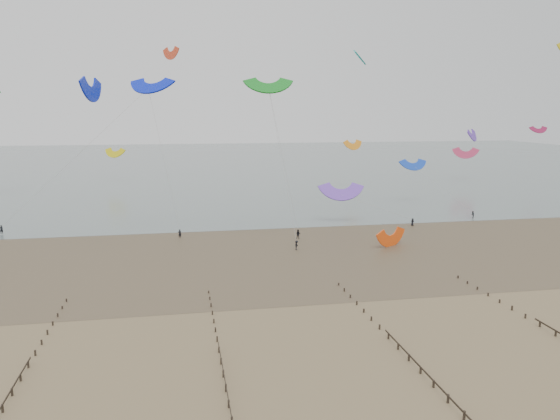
{
  "coord_description": "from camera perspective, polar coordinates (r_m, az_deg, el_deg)",
  "views": [
    {
      "loc": [
        -17.41,
        -58.04,
        23.95
      ],
      "look_at": [
        -1.33,
        28.0,
        8.0
      ],
      "focal_mm": 35.0,
      "sensor_mm": 36.0,
      "label": 1
    }
  ],
  "objects": [
    {
      "name": "kites_airborne",
      "position": [
        147.35,
        -3.39,
        9.1
      ],
      "size": [
        207.78,
        113.21,
        42.33
      ],
      "color": "#12801D",
      "rests_on": "ground"
    },
    {
      "name": "groynes",
      "position": [
        50.3,
        16.87,
        -17.97
      ],
      "size": [
        72.16,
        50.16,
        1.0
      ],
      "color": "black",
      "rests_on": "ground"
    },
    {
      "name": "kitesurfers",
      "position": [
        117.47,
        11.99,
        -1.24
      ],
      "size": [
        130.67,
        29.8,
        1.8
      ],
      "color": "black",
      "rests_on": "ground"
    },
    {
      "name": "grounded_kite",
      "position": [
        100.15,
        11.51,
        -3.72
      ],
      "size": [
        8.0,
        7.46,
        3.51
      ],
      "primitive_type": null,
      "rotation": [
        1.54,
        0.0,
        0.51
      ],
      "color": "#F44C0F",
      "rests_on": "ground"
    },
    {
      "name": "ground",
      "position": [
        65.16,
        5.79,
        -11.29
      ],
      "size": [
        500.0,
        500.0,
        0.0
      ],
      "primitive_type": "plane",
      "color": "brown",
      "rests_on": "ground"
    },
    {
      "name": "sea_and_shore",
      "position": [
        96.42,
        -2.31,
        -4.06
      ],
      "size": [
        500.0,
        665.0,
        0.03
      ],
      "color": "#475654",
      "rests_on": "ground"
    },
    {
      "name": "kitesurfer_lead",
      "position": [
        105.97,
        -10.43,
        -2.44
      ],
      "size": [
        0.66,
        0.49,
        1.68
      ],
      "primitive_type": "imported",
      "rotation": [
        0.0,
        0.0,
        3.0
      ],
      "color": "black",
      "rests_on": "ground"
    }
  ]
}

